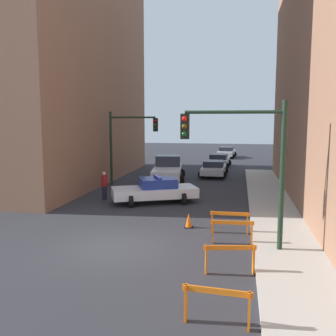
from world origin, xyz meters
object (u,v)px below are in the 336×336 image
(traffic_light_far, at_px, (126,138))
(traffic_cone, at_px, (189,220))
(police_car, at_px, (155,190))
(parked_car_mid, at_px, (219,160))
(traffic_light_near, at_px, (248,152))
(white_truck, at_px, (168,170))
(parked_car_far, at_px, (226,152))
(barrier_back, at_px, (232,228))
(barrier_front, at_px, (217,300))
(barrier_corner, at_px, (230,219))
(pedestrian_crossing, at_px, (104,185))
(parked_car_near, at_px, (214,168))
(barrier_mid, at_px, (230,254))

(traffic_light_far, relative_size, traffic_cone, 7.93)
(traffic_light_far, xyz_separation_m, police_car, (3.13, -4.68, -2.67))
(parked_car_mid, bearing_deg, traffic_cone, -86.79)
(traffic_light_near, bearing_deg, white_truck, 111.53)
(parked_car_far, xyz_separation_m, barrier_back, (1.38, -32.47, -0.06))
(traffic_light_near, height_order, white_truck, traffic_light_near)
(parked_car_far, distance_m, barrier_front, 38.26)
(parked_car_far, bearing_deg, traffic_cone, -86.53)
(traffic_light_near, relative_size, parked_car_mid, 1.18)
(traffic_light_far, xyz_separation_m, barrier_corner, (7.41, -9.69, -2.78))
(police_car, relative_size, parked_car_far, 1.14)
(traffic_cone, bearing_deg, barrier_corner, -15.94)
(barrier_back, bearing_deg, barrier_corner, 95.60)
(traffic_light_near, bearing_deg, barrier_back, 130.80)
(parked_car_mid, bearing_deg, pedestrian_crossing, -105.68)
(parked_car_mid, relative_size, barrier_corner, 2.75)
(parked_car_far, bearing_deg, barrier_back, -83.13)
(parked_car_near, height_order, barrier_corner, parked_car_near)
(traffic_light_far, bearing_deg, pedestrian_crossing, -89.28)
(parked_car_mid, xyz_separation_m, parked_car_far, (0.41, 9.61, 0.00))
(parked_car_mid, relative_size, pedestrian_crossing, 2.65)
(traffic_light_near, bearing_deg, barrier_front, -97.89)
(traffic_light_near, xyz_separation_m, barrier_front, (-0.72, -5.20, -2.91))
(traffic_cone, bearing_deg, pedestrian_crossing, 140.14)
(parked_car_far, relative_size, pedestrian_crossing, 2.67)
(barrier_back, bearing_deg, parked_car_mid, 94.47)
(parked_car_mid, xyz_separation_m, traffic_cone, (-0.11, -21.01, -0.36))
(traffic_light_far, bearing_deg, traffic_cone, -58.45)
(police_car, distance_m, parked_car_far, 26.30)
(parked_car_near, distance_m, parked_car_far, 15.67)
(traffic_light_near, relative_size, barrier_front, 3.25)
(pedestrian_crossing, xyz_separation_m, barrier_mid, (7.47, -9.31, -0.24))
(traffic_light_near, distance_m, traffic_cone, 4.68)
(traffic_light_near, distance_m, white_truck, 15.48)
(parked_car_far, relative_size, barrier_back, 2.77)
(barrier_corner, bearing_deg, parked_car_near, 96.32)
(police_car, xyz_separation_m, barrier_back, (4.41, -6.35, -0.11))
(traffic_light_near, xyz_separation_m, parked_car_mid, (-2.28, 23.43, -2.86))
(pedestrian_crossing, height_order, barrier_back, pedestrian_crossing)
(parked_car_near, bearing_deg, barrier_corner, -82.69)
(parked_car_mid, bearing_deg, police_car, -95.49)
(barrier_mid, xyz_separation_m, barrier_corner, (-0.12, 4.14, 0.00))
(parked_car_near, relative_size, parked_car_mid, 0.98)
(traffic_light_far, bearing_deg, parked_car_mid, 64.07)
(parked_car_near, relative_size, barrier_mid, 2.74)
(traffic_light_near, height_order, parked_car_near, traffic_light_near)
(traffic_light_far, distance_m, pedestrian_crossing, 5.19)
(traffic_light_near, height_order, traffic_cone, traffic_light_near)
(police_car, bearing_deg, parked_car_far, -30.74)
(parked_car_far, xyz_separation_m, pedestrian_crossing, (-6.11, -25.96, 0.19))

